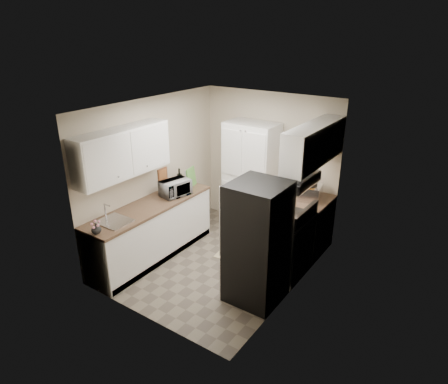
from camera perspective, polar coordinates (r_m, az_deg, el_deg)
The scene contains 16 objects.
ground at distance 6.51m, azimuth -0.90°, elevation -9.98°, with size 3.20×3.20×0.00m, color #665B4C.
room_shell at distance 5.81m, azimuth -1.20°, elevation 3.69°, with size 2.64×3.24×2.52m.
pantry_cabinet at distance 7.16m, azimuth 3.84°, elevation 2.03°, with size 0.90×0.55×2.00m, color white.
base_cabinet_left at distance 6.57m, azimuth -10.22°, elevation -5.62°, with size 0.60×2.30×0.88m, color white.
countertop_left at distance 6.37m, azimuth -10.50°, elevation -1.97°, with size 0.63×2.33×0.04m, color brown.
base_cabinet_right at distance 6.80m, azimuth 11.83°, elevation -4.74°, with size 0.60×0.80×0.88m, color white.
countertop_right at distance 6.61m, azimuth 12.14°, elevation -1.19°, with size 0.63×0.83×0.04m, color brown.
electric_range at distance 6.14m, azimuth 8.72°, elevation -7.26°, with size 0.71×0.78×1.13m.
refrigerator at distance 5.35m, azimuth 4.78°, elevation -7.28°, with size 0.70×0.72×1.70m, color #B7B7BC.
microwave at distance 6.60m, azimuth -6.97°, elevation 0.58°, with size 0.47×0.32×0.26m, color silver.
wine_bottle at distance 6.85m, azimuth -6.37°, elevation 1.76°, with size 0.08×0.08×0.33m, color black.
flower_vase at distance 5.65m, azimuth -17.80°, elevation -5.00°, with size 0.14×0.14×0.14m, color white.
cutting_board at distance 6.95m, azimuth -4.70°, elevation 2.13°, with size 0.02×0.27×0.34m, color #569A3F.
toaster_oven at distance 6.58m, azimuth 12.26°, elevation 0.03°, with size 0.33×0.42×0.24m, color silver.
fruit_basket at distance 6.51m, azimuth 12.10°, elevation 1.52°, with size 0.29×0.29×0.12m, color orange, non-canonical shape.
kitchen_mat at distance 6.83m, azimuth 1.59°, elevation -8.27°, with size 0.45×0.72×0.01m, color #C6B587.
Camera 1 is at (3.19, -4.47, 3.50)m, focal length 32.00 mm.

